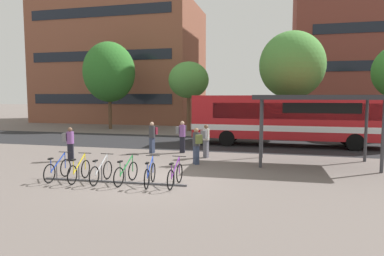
% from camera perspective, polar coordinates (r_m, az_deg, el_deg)
% --- Properties ---
extents(ground, '(200.00, 200.00, 0.00)m').
position_cam_1_polar(ground, '(12.95, -6.43, -8.76)').
color(ground, '#6B605B').
extents(bus_lane_asphalt, '(80.00, 7.20, 0.01)m').
position_cam_1_polar(bus_lane_asphalt, '(22.95, 2.74, -2.52)').
color(bus_lane_asphalt, '#232326').
rests_on(bus_lane_asphalt, ground).
extents(city_bus, '(12.04, 2.66, 3.20)m').
position_cam_1_polar(city_bus, '(22.36, 15.68, 1.64)').
color(city_bus, red).
rests_on(city_bus, ground).
extents(bike_rack, '(5.49, 0.35, 0.70)m').
position_cam_1_polar(bike_rack, '(12.87, -13.06, -8.53)').
color(bike_rack, '#47474C').
rests_on(bike_rack, ground).
extents(parked_bicycle_blue_0, '(0.52, 1.72, 0.99)m').
position_cam_1_polar(parked_bicycle_blue_0, '(13.87, -21.62, -6.54)').
color(parked_bicycle_blue_0, black).
rests_on(parked_bicycle_blue_0, ground).
extents(parked_bicycle_yellow_1, '(0.52, 1.72, 0.99)m').
position_cam_1_polar(parked_bicycle_yellow_1, '(13.36, -18.43, -6.88)').
color(parked_bicycle_yellow_1, black).
rests_on(parked_bicycle_yellow_1, ground).
extents(parked_bicycle_silver_2, '(0.52, 1.72, 0.99)m').
position_cam_1_polar(parked_bicycle_silver_2, '(12.94, -15.02, -7.18)').
color(parked_bicycle_silver_2, black).
rests_on(parked_bicycle_silver_2, ground).
extents(parked_bicycle_green_3, '(0.52, 1.72, 0.99)m').
position_cam_1_polar(parked_bicycle_green_3, '(12.59, -11.01, -7.45)').
color(parked_bicycle_green_3, black).
rests_on(parked_bicycle_green_3, ground).
extents(parked_bicycle_blue_4, '(0.52, 1.71, 0.99)m').
position_cam_1_polar(parked_bicycle_blue_4, '(12.21, -7.07, -7.78)').
color(parked_bicycle_blue_4, black).
rests_on(parked_bicycle_blue_4, ground).
extents(parked_bicycle_purple_5, '(0.52, 1.72, 0.99)m').
position_cam_1_polar(parked_bicycle_purple_5, '(12.01, -2.85, -7.97)').
color(parked_bicycle_purple_5, black).
rests_on(parked_bicycle_purple_5, ground).
extents(transit_shelter, '(5.78, 3.42, 3.21)m').
position_cam_1_polar(transit_shelter, '(16.48, 20.27, 4.52)').
color(transit_shelter, '#38383D').
rests_on(transit_shelter, ground).
extents(commuter_grey_pack_0, '(0.54, 0.36, 1.77)m').
position_cam_1_polar(commuter_grey_pack_0, '(18.88, -1.73, -1.11)').
color(commuter_grey_pack_0, black).
rests_on(commuter_grey_pack_0, ground).
extents(commuter_olive_pack_1, '(0.58, 0.59, 1.70)m').
position_cam_1_polar(commuter_olive_pack_1, '(15.66, 0.77, -2.61)').
color(commuter_olive_pack_1, '#2D3851').
rests_on(commuter_olive_pack_1, ground).
extents(commuter_grey_pack_2, '(0.60, 0.47, 1.65)m').
position_cam_1_polar(commuter_grey_pack_2, '(17.62, -19.88, -2.14)').
color(commuter_grey_pack_2, black).
rests_on(commuter_grey_pack_2, ground).
extents(commuter_grey_pack_3, '(0.44, 0.58, 1.71)m').
position_cam_1_polar(commuter_grey_pack_3, '(17.36, 2.32, -1.79)').
color(commuter_grey_pack_3, '#565660').
rests_on(commuter_grey_pack_3, ground).
extents(commuter_maroon_pack_4, '(0.46, 0.59, 1.73)m').
position_cam_1_polar(commuter_maroon_pack_4, '(18.92, -6.68, -1.20)').
color(commuter_maroon_pack_4, '#2D3851').
rests_on(commuter_maroon_pack_4, ground).
extents(street_tree_0, '(4.83, 4.83, 7.97)m').
position_cam_1_polar(street_tree_0, '(26.74, 16.47, 10.10)').
color(street_tree_0, brown).
rests_on(street_tree_0, ground).
extents(street_tree_2, '(3.66, 3.66, 6.26)m').
position_cam_1_polar(street_tree_2, '(30.99, -0.57, 8.04)').
color(street_tree_2, brown).
rests_on(street_tree_2, ground).
extents(street_tree_3, '(4.90, 4.90, 8.30)m').
position_cam_1_polar(street_tree_3, '(33.72, -13.75, 9.12)').
color(street_tree_3, brown).
rests_on(street_tree_3, ground).
extents(building_left_wing, '(19.10, 12.12, 14.22)m').
position_cam_1_polar(building_left_wing, '(44.89, -11.51, 10.33)').
color(building_left_wing, brown).
rests_on(building_left_wing, ground).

